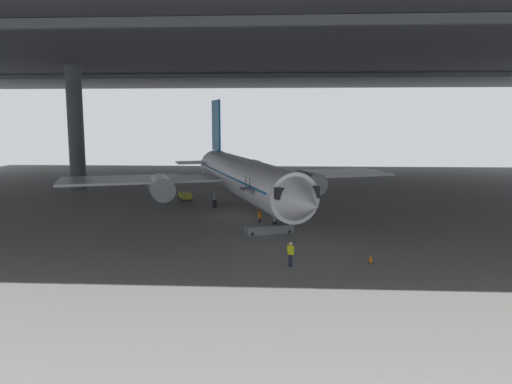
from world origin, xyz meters
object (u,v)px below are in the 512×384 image
at_px(airplane_main, 243,177).
at_px(boarding_stairs, 268,224).
at_px(baggage_tug, 185,196).
at_px(traffic_cone_orange, 371,258).
at_px(crew_worker_by_stairs, 260,217).
at_px(crew_worker_near_nose, 291,253).

xyz_separation_m(airplane_main, boarding_stairs, (2.96, -10.19, -2.80)).
bearing_deg(baggage_tug, boarding_stairs, -58.17).
distance_m(airplane_main, traffic_cone_orange, 21.28).
bearing_deg(airplane_main, boarding_stairs, -73.81).
relative_size(crew_worker_by_stairs, baggage_tug, 0.70).
relative_size(crew_worker_near_nose, traffic_cone_orange, 2.67).
bearing_deg(crew_worker_near_nose, boarding_stairs, 100.52).
bearing_deg(airplane_main, traffic_cone_orange, -61.58).
xyz_separation_m(crew_worker_near_nose, traffic_cone_orange, (5.28, 1.20, -0.62)).
distance_m(crew_worker_near_nose, crew_worker_by_stairs, 11.47).
bearing_deg(baggage_tug, airplane_main, -41.24).
relative_size(airplane_main, crew_worker_by_stairs, 21.27).
relative_size(airplane_main, boarding_stairs, 7.82).
bearing_deg(crew_worker_near_nose, airplane_main, 103.49).
bearing_deg(boarding_stairs, crew_worker_near_nose, -79.48).
height_order(crew_worker_by_stairs, baggage_tug, crew_worker_by_stairs).
height_order(boarding_stairs, traffic_cone_orange, boarding_stairs).
relative_size(crew_worker_by_stairs, traffic_cone_orange, 2.91).
distance_m(boarding_stairs, crew_worker_near_nose, 9.66).
height_order(crew_worker_near_nose, baggage_tug, crew_worker_near_nose).
distance_m(boarding_stairs, traffic_cone_orange, 10.90).
bearing_deg(crew_worker_by_stairs, boarding_stairs, -65.33).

